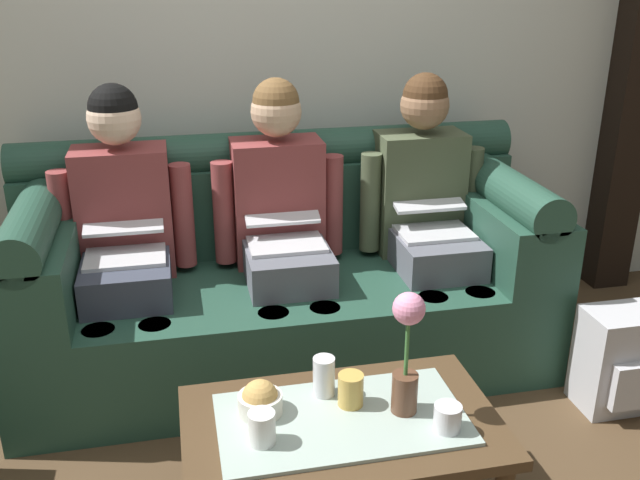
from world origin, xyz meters
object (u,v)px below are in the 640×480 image
object	(u,v)px
person_left	(124,229)
cup_near_right	(447,418)
snack_bowl	(260,400)
cup_near_left	(324,376)
person_right	(427,207)
flower_vase	(407,350)
cup_far_center	(351,390)
cup_far_left	(262,428)
person_middle	(282,217)
coffee_table	(342,434)
couch	(283,279)
backpack_right	(620,361)

from	to	relation	value
person_left	cup_near_right	world-z (taller)	person_left
snack_bowl	cup_near_left	distance (m)	0.21
person_right	flower_vase	bearing A→B (deg)	-112.82
snack_bowl	cup_near_left	size ratio (longest dim) A/B	1.05
person_left	cup_near_left	size ratio (longest dim) A/B	9.66
person_right	cup_far_center	size ratio (longest dim) A/B	11.96
person_left	snack_bowl	bearing A→B (deg)	-67.54
cup_near_right	cup_far_left	distance (m)	0.53
person_middle	flower_vase	world-z (taller)	person_middle
snack_bowl	person_left	bearing A→B (deg)	112.46
person_right	coffee_table	size ratio (longest dim) A/B	1.31
person_left	cup_far_center	distance (m)	1.23
cup_far_center	cup_near_right	bearing A→B (deg)	-36.22
couch	flower_vase	xyz separation A→B (m)	(0.19, -1.08, 0.25)
snack_bowl	person_middle	bearing A→B (deg)	76.91
cup_far_left	person_left	bearing A→B (deg)	109.31
person_right	cup_near_right	size ratio (longest dim) A/B	15.22
person_middle	coffee_table	distance (m)	1.11
person_left	cup_far_center	xyz separation A→B (m)	(0.68, -1.01, -0.20)
person_middle	flower_vase	xyz separation A→B (m)	(0.19, -1.07, -0.04)
snack_bowl	cup_far_left	size ratio (longest dim) A/B	1.37
backpack_right	person_right	bearing A→B (deg)	131.42
couch	person_right	bearing A→B (deg)	-0.32
flower_vase	cup_far_center	world-z (taller)	flower_vase
person_middle	cup_near_right	size ratio (longest dim) A/B	15.22
coffee_table	cup_near_right	size ratio (longest dim) A/B	11.65
person_right	flower_vase	world-z (taller)	person_right
snack_bowl	person_right	bearing A→B (deg)	48.70
person_left	person_middle	bearing A→B (deg)	0.01
person_right	cup_near_left	xyz separation A→B (m)	(-0.67, -0.94, -0.18)
person_right	cup_far_left	xyz separation A→B (m)	(-0.88, -1.13, -0.20)
backpack_right	snack_bowl	bearing A→B (deg)	-167.22
backpack_right	cup_far_left	bearing A→B (deg)	-162.24
person_left	person_right	distance (m)	1.28
person_left	person_middle	distance (m)	0.64
couch	cup_far_center	bearing A→B (deg)	-87.64
person_middle	cup_far_center	world-z (taller)	person_middle
person_right	cup_near_right	bearing A→B (deg)	-106.86
person_left	person_right	world-z (taller)	same
person_middle	snack_bowl	world-z (taller)	person_middle
cup_far_center	backpack_right	world-z (taller)	cup_far_center
person_right	cup_far_center	bearing A→B (deg)	-120.72
cup_far_left	coffee_table	bearing A→B (deg)	14.75
cup_near_right	cup_far_left	xyz separation A→B (m)	(-0.53, 0.05, 0.01)
cup_near_left	backpack_right	world-z (taller)	cup_near_left
person_middle	cup_far_left	bearing A→B (deg)	-102.16
coffee_table	snack_bowl	size ratio (longest dim) A/B	7.03
coffee_table	cup_near_left	size ratio (longest dim) A/B	7.39
person_right	coffee_table	bearing A→B (deg)	-120.96
cup_near_left	cup_far_center	bearing A→B (deg)	-46.44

